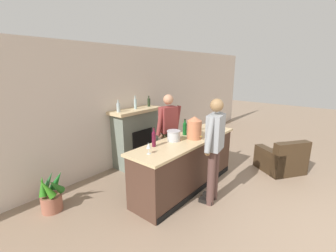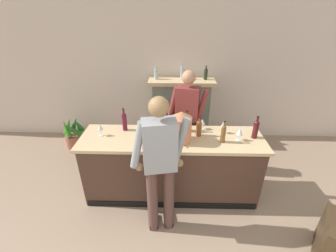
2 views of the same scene
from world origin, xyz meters
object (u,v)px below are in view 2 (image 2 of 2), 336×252
at_px(wine_bottle_rose_blush, 124,121).
at_px(wine_bottle_riesling_slim, 199,127).
at_px(potted_plant_corner, 73,134).
at_px(ice_bucket_steel, 156,127).
at_px(wine_bottle_port_short, 223,133).
at_px(wine_glass_front_left, 202,122).
at_px(copper_dispenser, 181,127).
at_px(wine_glass_by_dispenser, 240,132).
at_px(wine_bottle_merlot_tall, 256,128).
at_px(wine_glass_mid_counter, 223,125).
at_px(wine_glass_back_row, 100,127).
at_px(wine_bottle_burgundy_dark, 187,122).
at_px(person_bartender, 187,118).
at_px(fireplace_stone, 181,111).
at_px(person_customer, 160,165).

height_order(wine_bottle_rose_blush, wine_bottle_riesling_slim, wine_bottle_rose_blush).
bearing_deg(potted_plant_corner, ice_bucket_steel, -32.07).
distance_m(wine_bottle_port_short, wine_glass_front_left, 0.42).
bearing_deg(copper_dispenser, wine_glass_by_dispenser, 2.80).
height_order(wine_bottle_merlot_tall, wine_glass_front_left, wine_bottle_merlot_tall).
bearing_deg(wine_glass_mid_counter, wine_bottle_riesling_slim, -166.51).
bearing_deg(wine_glass_back_row, wine_glass_mid_counter, 3.88).
bearing_deg(wine_glass_by_dispenser, wine_bottle_burgundy_dark, 160.74).
height_order(potted_plant_corner, wine_bottle_burgundy_dark, wine_bottle_burgundy_dark).
distance_m(potted_plant_corner, wine_bottle_burgundy_dark, 2.58).
bearing_deg(person_bartender, wine_bottle_rose_blush, -154.76).
distance_m(wine_bottle_merlot_tall, wine_glass_mid_counter, 0.43).
xyz_separation_m(wine_bottle_riesling_slim, wine_glass_mid_counter, (0.34, 0.08, -0.00)).
height_order(copper_dispenser, wine_glass_by_dispenser, copper_dispenser).
bearing_deg(potted_plant_corner, wine_bottle_riesling_slim, -26.55).
distance_m(fireplace_stone, copper_dispenser, 1.74).
relative_size(potted_plant_corner, wine_bottle_burgundy_dark, 2.22).
height_order(person_bartender, wine_glass_back_row, person_bartender).
distance_m(wine_bottle_rose_blush, wine_bottle_riesling_slim, 1.06).
relative_size(person_customer, wine_glass_back_row, 9.96).
relative_size(copper_dispenser, wine_glass_front_left, 2.71).
bearing_deg(wine_bottle_burgundy_dark, person_customer, -111.77).
bearing_deg(wine_bottle_burgundy_dark, wine_glass_mid_counter, -5.26).
distance_m(wine_bottle_burgundy_dark, wine_glass_back_row, 1.20).
bearing_deg(wine_bottle_merlot_tall, wine_glass_front_left, 161.87).
xyz_separation_m(wine_bottle_port_short, wine_bottle_rose_blush, (-1.35, 0.30, 0.01)).
xyz_separation_m(wine_glass_by_dispenser, wine_glass_mid_counter, (-0.18, 0.19, -0.00)).
height_order(potted_plant_corner, wine_glass_front_left, wine_glass_front_left).
height_order(person_customer, wine_bottle_rose_blush, person_customer).
xyz_separation_m(person_bartender, wine_bottle_port_short, (0.43, -0.73, 0.15)).
distance_m(wine_bottle_rose_blush, wine_glass_by_dispenser, 1.59).
height_order(wine_glass_by_dispenser, wine_glass_front_left, wine_glass_by_dispenser).
relative_size(fireplace_stone, ice_bucket_steel, 6.66).
xyz_separation_m(wine_bottle_riesling_slim, wine_glass_by_dispenser, (0.52, -0.11, -0.00)).
bearing_deg(ice_bucket_steel, wine_glass_by_dispenser, -9.16).
distance_m(wine_bottle_merlot_tall, wine_bottle_rose_blush, 1.81).
relative_size(copper_dispenser, wine_bottle_rose_blush, 1.26).
distance_m(wine_bottle_port_short, wine_bottle_merlot_tall, 0.47).
xyz_separation_m(person_customer, wine_glass_back_row, (-0.85, 0.67, 0.10)).
distance_m(fireplace_stone, potted_plant_corner, 2.23).
relative_size(person_bartender, wine_glass_by_dispenser, 9.83).
relative_size(fireplace_stone, wine_bottle_port_short, 5.39).
height_order(fireplace_stone, wine_bottle_rose_blush, fireplace_stone).
height_order(fireplace_stone, person_bartender, person_bartender).
relative_size(fireplace_stone, potted_plant_corner, 2.33).
bearing_deg(person_customer, wine_glass_by_dispenser, 30.18).
bearing_deg(copper_dispenser, wine_glass_front_left, 47.09).
relative_size(wine_bottle_riesling_slim, wine_glass_front_left, 1.79).
relative_size(wine_bottle_merlot_tall, wine_bottle_burgundy_dark, 1.00).
bearing_deg(person_bartender, ice_bucket_steel, -132.66).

